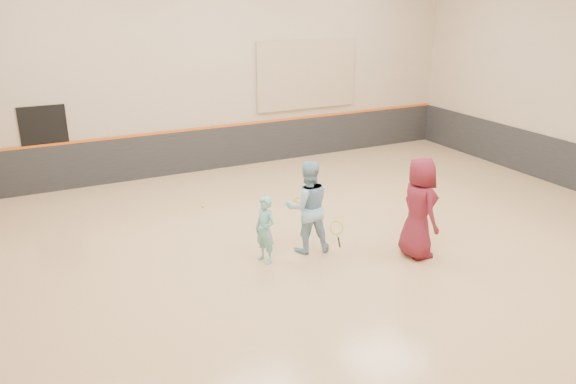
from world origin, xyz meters
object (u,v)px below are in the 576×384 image
girl (265,230)px  spare_racket (300,197)px  young_man (419,208)px  instructor (308,207)px

girl → spare_racket: size_ratio=1.76×
young_man → spare_racket: 3.80m
instructor → spare_racket: size_ratio=2.50×
spare_racket → young_man: bearing=-80.4°
girl → young_man: bearing=51.3°
instructor → spare_racket: instructor is taller
instructor → young_man: (1.78, -1.12, 0.06)m
young_man → spare_racket: (-0.61, 3.64, -0.90)m
girl → spare_racket: (2.09, 2.58, -0.56)m
girl → young_man: (2.70, -1.05, 0.33)m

